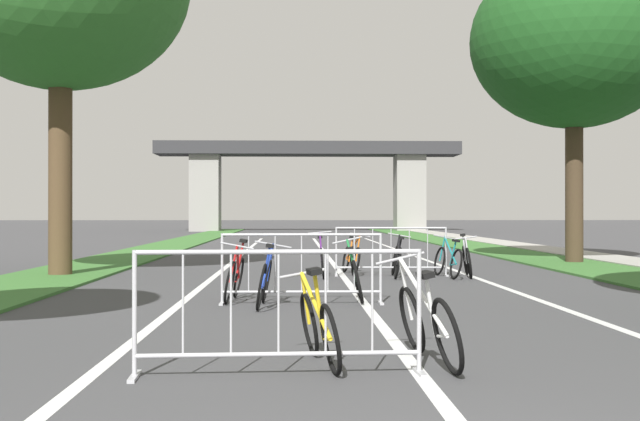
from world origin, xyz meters
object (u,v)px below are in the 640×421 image
object	(u,v)px
bicycle_silver_3	(467,260)
bicycle_blue_4	(265,281)
bicycle_yellow_1	(318,326)
crowd_barrier_third	(391,252)
tree_right_pine_far	(574,41)
bicycle_red_5	(235,277)
bicycle_green_0	(356,277)
bicycle_white_6	(427,323)
bicycle_black_7	(397,260)
bicycle_teal_9	(448,261)
bicycle_orange_8	(351,258)
crowd_barrier_nearest	(279,313)
crowd_barrier_second	(302,269)
bicycle_purple_2	(322,260)

from	to	relation	value
bicycle_silver_3	bicycle_blue_4	size ratio (longest dim) A/B	1.01
bicycle_yellow_1	crowd_barrier_third	bearing A→B (deg)	70.28
tree_right_pine_far	bicycle_red_5	world-z (taller)	tree_right_pine_far
bicycle_green_0	bicycle_white_6	distance (m)	5.33
tree_right_pine_far	bicycle_white_6	size ratio (longest dim) A/B	4.73
bicycle_black_7	bicycle_teal_9	world-z (taller)	bicycle_black_7
tree_right_pine_far	bicycle_teal_9	world-z (taller)	tree_right_pine_far
tree_right_pine_far	bicycle_orange_8	distance (m)	9.09
crowd_barrier_nearest	bicycle_green_0	size ratio (longest dim) A/B	1.50
crowd_barrier_second	bicycle_red_5	bearing A→B (deg)	157.54
bicycle_black_7	crowd_barrier_nearest	bearing A→B (deg)	-98.92
crowd_barrier_third	bicycle_orange_8	world-z (taller)	crowd_barrier_third
crowd_barrier_nearest	bicycle_white_6	xyz separation A→B (m)	(1.32, 0.47, -0.15)
bicycle_yellow_1	bicycle_white_6	size ratio (longest dim) A/B	0.89
crowd_barrier_nearest	bicycle_red_5	distance (m)	5.87
crowd_barrier_second	bicycle_silver_3	size ratio (longest dim) A/B	1.45
tree_right_pine_far	bicycle_silver_3	bearing A→B (deg)	-130.67
crowd_barrier_third	bicycle_white_6	distance (m)	10.37
crowd_barrier_second	bicycle_green_0	world-z (taller)	crowd_barrier_second
bicycle_green_0	bicycle_teal_9	distance (m)	5.05
bicycle_purple_2	bicycle_orange_8	world-z (taller)	bicycle_purple_2
bicycle_purple_2	bicycle_teal_9	bearing A→B (deg)	178.97
bicycle_yellow_1	bicycle_black_7	size ratio (longest dim) A/B	0.93
bicycle_blue_4	bicycle_teal_9	distance (m)	6.44
tree_right_pine_far	bicycle_silver_3	xyz separation A→B (m)	(-3.83, -4.46, -5.58)
bicycle_yellow_1	bicycle_teal_9	bearing A→B (deg)	63.54
crowd_barrier_second	bicycle_silver_3	world-z (taller)	crowd_barrier_second
crowd_barrier_nearest	bicycle_teal_9	distance (m)	10.84
bicycle_green_0	bicycle_teal_9	bearing A→B (deg)	65.26
bicycle_green_0	bicycle_purple_2	world-z (taller)	bicycle_purple_2
tree_right_pine_far	bicycle_white_6	distance (m)	16.70
bicycle_green_0	bicycle_blue_4	world-z (taller)	bicycle_green_0
crowd_barrier_second	bicycle_black_7	size ratio (longest dim) A/B	1.44
bicycle_blue_4	bicycle_silver_3	bearing A→B (deg)	55.63
crowd_barrier_nearest	bicycle_purple_2	size ratio (longest dim) A/B	1.45
crowd_barrier_nearest	bicycle_red_5	bearing A→B (deg)	97.57
crowd_barrier_second	crowd_barrier_nearest	bearing A→B (deg)	-92.59
bicycle_orange_8	bicycle_black_7	bearing A→B (deg)	125.78
crowd_barrier_second	bicycle_orange_8	xyz separation A→B (m)	(1.16, 5.92, -0.17)
crowd_barrier_second	bicycle_green_0	bearing A→B (deg)	25.25
tree_right_pine_far	bicycle_blue_4	size ratio (longest dim) A/B	5.03
crowd_barrier_second	bicycle_purple_2	distance (m)	5.04
bicycle_red_5	bicycle_white_6	distance (m)	5.75
tree_right_pine_far	crowd_barrier_second	xyz separation A→B (m)	(-7.37, -9.50, -5.41)
bicycle_orange_8	bicycle_purple_2	bearing A→B (deg)	45.67
crowd_barrier_third	bicycle_blue_4	world-z (taller)	crowd_barrier_third
bicycle_red_5	bicycle_black_7	distance (m)	5.48
crowd_barrier_nearest	bicycle_orange_8	distance (m)	11.40
bicycle_silver_3	bicycle_orange_8	distance (m)	2.54
bicycle_black_7	bicycle_teal_9	size ratio (longest dim) A/B	0.98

